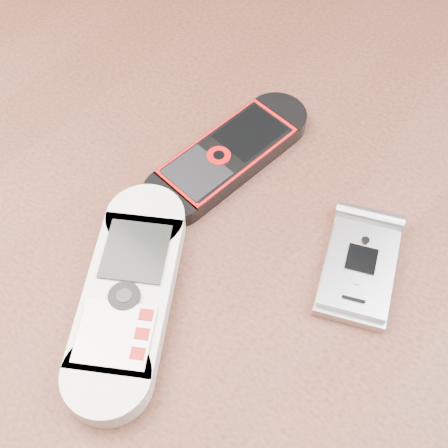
# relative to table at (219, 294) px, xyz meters

# --- Properties ---
(table) EXTENTS (1.20, 0.80, 0.75)m
(table) POSITION_rel_table_xyz_m (0.00, 0.00, 0.00)
(table) COLOR black
(table) RESTS_ON ground
(nokia_white) EXTENTS (0.14, 0.18, 0.02)m
(nokia_white) POSITION_rel_table_xyz_m (-0.01, -0.08, 0.12)
(nokia_white) COLOR silver
(nokia_white) RESTS_ON table
(nokia_black_red) EXTENTS (0.07, 0.16, 0.02)m
(nokia_black_red) POSITION_rel_table_xyz_m (-0.03, 0.05, 0.11)
(nokia_black_red) COLOR black
(nokia_black_red) RESTS_ON table
(motorola_razr) EXTENTS (0.08, 0.11, 0.01)m
(motorola_razr) POSITION_rel_table_xyz_m (0.10, 0.03, 0.11)
(motorola_razr) COLOR #B5B5B9
(motorola_razr) RESTS_ON table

